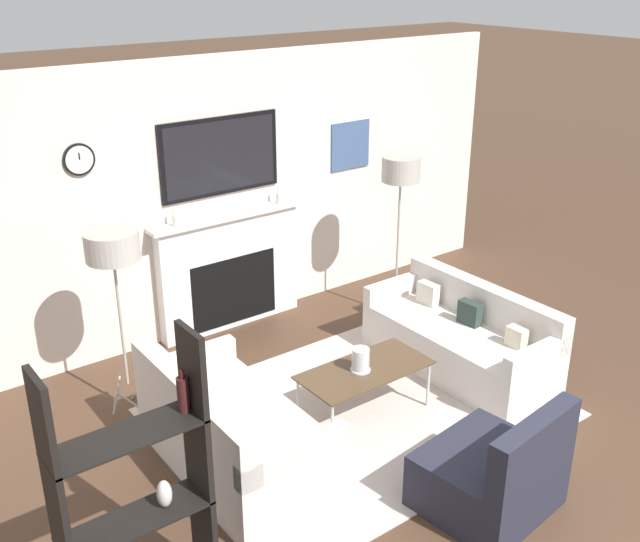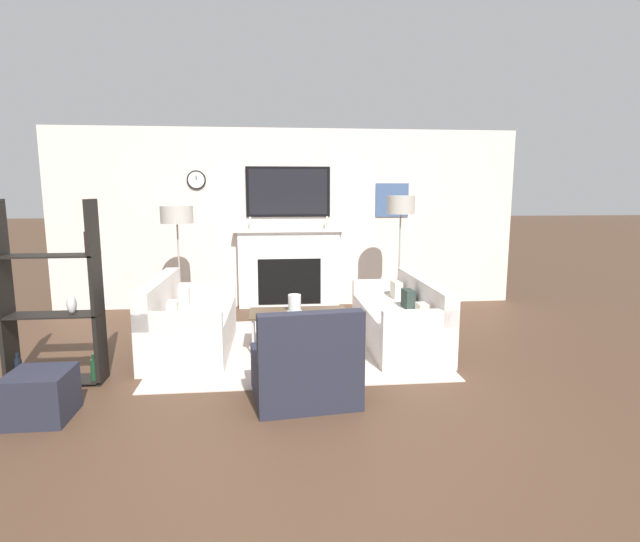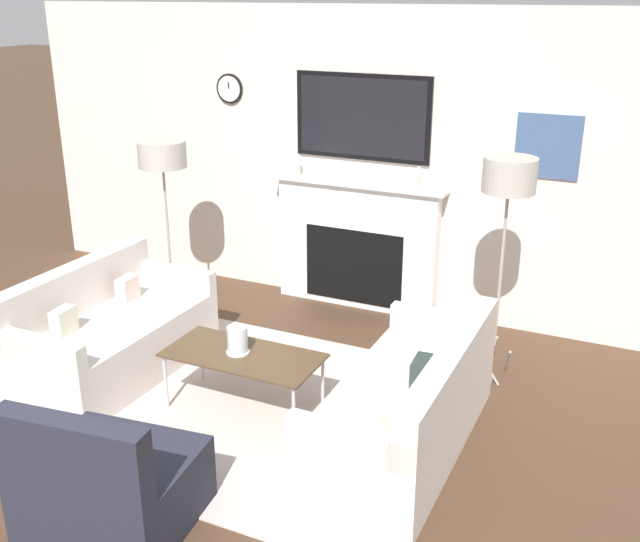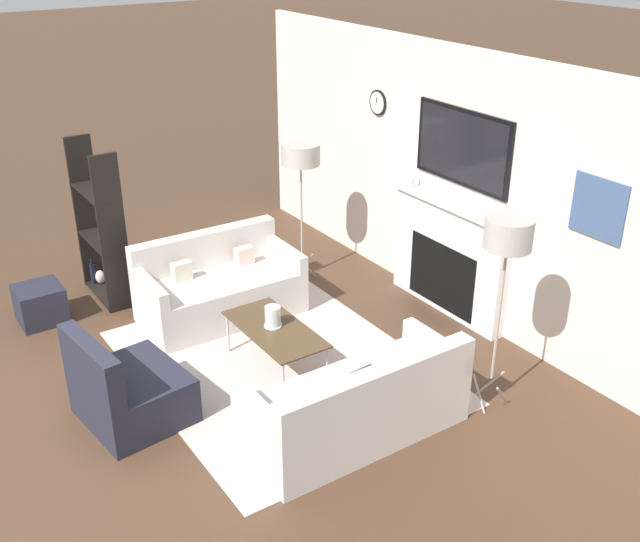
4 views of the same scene
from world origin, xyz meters
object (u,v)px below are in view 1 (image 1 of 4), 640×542
Objects in this scene: couch_left at (231,435)px; armchair at (494,475)px; couch_right at (462,341)px; coffee_table at (365,372)px; hurricane_candle at (361,361)px; floor_lamp_right at (401,172)px; floor_lamp_left at (112,248)px; shelf_unit at (135,504)px.

armchair reaches higher than couch_left.
couch_left is 1.88m from armchair.
armchair is (-1.23, -1.44, -0.01)m from couch_right.
couch_right is at bearing 2.33° from coffee_table.
hurricane_candle is at bearing -1.98° from couch_left.
floor_lamp_right is (1.48, 1.25, 1.15)m from coffee_table.
coffee_table is at bearing -177.67° from couch_right.
couch_right reaches higher than coffee_table.
armchair is 3.25m from floor_lamp_left.
couch_left is at bearing 178.02° from hurricane_candle.
armchair is at bearing -91.17° from coffee_table.
couch_left is 0.91× the size of couch_right.
floor_lamp_right is at bearing 0.00° from floor_lamp_left.
couch_right is 1.20m from coffee_table.
floor_lamp_right is 4.37m from shelf_unit.
shelf_unit is (-1.07, -0.82, 0.47)m from couch_left.
hurricane_candle is (-1.24, -0.04, 0.24)m from couch_right.
floor_lamp_left is at bearing 156.10° from couch_right.
floor_lamp_right is (2.99, 0.00, 0.11)m from floor_lamp_left.
couch_left is 1.02× the size of floor_lamp_left.
coffee_table is 2.22m from floor_lamp_left.
couch_left is 0.95× the size of floor_lamp_right.
hurricane_candle is (1.19, -0.04, 0.22)m from couch_left.
couch_right is 1.13× the size of floor_lamp_left.
floor_lamp_left reaches higher than coffee_table.
floor_lamp_right is at bearing 23.88° from couch_left.
hurricane_candle is 2.41m from shelf_unit.
floor_lamp_left is 2.28m from shelf_unit.
floor_lamp_left is at bearing 119.33° from armchair.
couch_left is 1.43m from shelf_unit.
armchair is (1.21, -1.44, -0.03)m from couch_left.
shelf_unit reaches higher than couch_left.
armchair is 0.86× the size of coffee_table.
couch_left is at bearing 129.90° from armchair.
couch_left is 1.21m from hurricane_candle.
floor_lamp_left reaches higher than couch_left.
couch_right is 3.63m from shelf_unit.
coffee_table is 0.64× the size of shelf_unit.
hurricane_candle is 2.14m from floor_lamp_left.
floor_lamp_left is (-0.28, 1.20, 1.15)m from couch_left.
armchair is 0.55× the size of shelf_unit.
coffee_table is (0.03, 1.39, 0.14)m from armchair.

